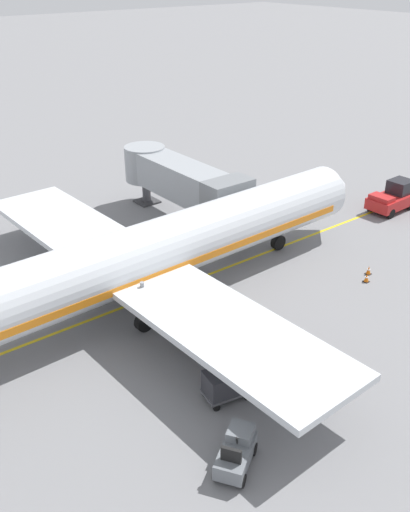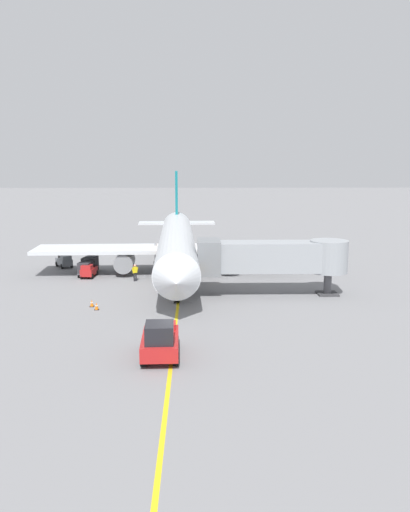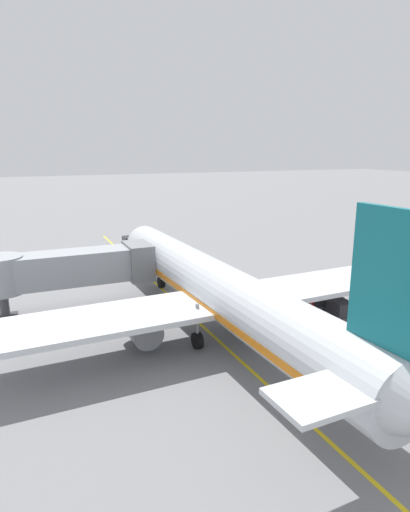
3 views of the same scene
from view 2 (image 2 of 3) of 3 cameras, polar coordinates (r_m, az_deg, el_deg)
name	(u,v)px [view 2 (image 2 of 3)]	position (r m, az deg, el deg)	size (l,w,h in m)	color
ground_plane	(182,272)	(56.43, -2.57, -1.74)	(400.00, 400.00, 0.00)	slate
gate_lead_in_line	(182,272)	(56.43, -2.57, -1.74)	(0.24, 80.00, 0.01)	gold
parked_airliner	(177,245)	(54.69, -3.13, 1.27)	(30.15, 37.29, 10.63)	silver
jet_bridge	(272,257)	(46.24, 7.35, -0.09)	(13.32, 3.50, 4.98)	#93999E
pushback_tractor	(160,340)	(31.74, -4.95, -9.21)	(2.33, 4.46, 2.40)	#B21E1E
baggage_tug_lead	(89,271)	(54.80, -12.66, -1.58)	(1.46, 2.59, 1.62)	#B21E1E
baggage_tug_trailing	(64,261)	(60.82, -15.21, -0.54)	(2.37, 2.75, 1.62)	slate
baggage_cart_front	(87,268)	(55.20, -12.87, -1.25)	(1.69, 2.98, 1.58)	#4C4C51
baggage_cart_second_in_train	(90,263)	(57.83, -12.53, -0.73)	(1.69, 2.98, 1.58)	#4C4C51
ground_crew_wing_walker	(135,272)	(52.21, -7.70, -1.73)	(0.66, 0.46, 1.69)	#232328
safety_cone_nose_left	(97,306)	(42.73, -11.83, -5.43)	(0.36, 0.36, 0.59)	black
safety_cone_nose_right	(92,303)	(43.73, -12.33, -5.09)	(0.36, 0.36, 0.59)	black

